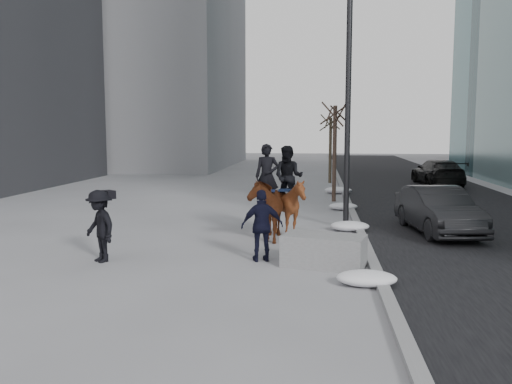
# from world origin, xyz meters

# --- Properties ---
(ground) EXTENTS (120.00, 120.00, 0.00)m
(ground) POSITION_xyz_m (0.00, 0.00, 0.00)
(ground) COLOR gray
(ground) RESTS_ON ground
(road) EXTENTS (8.00, 90.00, 0.01)m
(road) POSITION_xyz_m (7.00, 10.00, 0.01)
(road) COLOR black
(road) RESTS_ON ground
(curb) EXTENTS (0.25, 90.00, 0.12)m
(curb) POSITION_xyz_m (3.00, 10.00, 0.06)
(curb) COLOR gray
(curb) RESTS_ON ground
(planter) EXTENTS (2.05, 1.38, 0.75)m
(planter) POSITION_xyz_m (1.84, -0.88, 0.38)
(planter) COLOR gray
(planter) RESTS_ON ground
(car_near) EXTENTS (2.12, 4.53, 1.44)m
(car_near) POSITION_xyz_m (5.39, 3.68, 0.72)
(car_near) COLOR black
(car_near) RESTS_ON ground
(car_far) EXTENTS (2.44, 5.25, 1.49)m
(car_far) POSITION_xyz_m (8.55, 18.74, 0.74)
(car_far) COLOR black
(car_far) RESTS_ON ground
(tree_near) EXTENTS (1.20, 1.20, 4.71)m
(tree_near) POSITION_xyz_m (2.40, 10.88, 2.36)
(tree_near) COLOR #35271F
(tree_near) RESTS_ON ground
(tree_far) EXTENTS (1.20, 1.20, 4.34)m
(tree_far) POSITION_xyz_m (2.40, 19.33, 2.17)
(tree_far) COLOR #372E20
(tree_far) RESTS_ON ground
(mounted_left) EXTENTS (1.08, 2.20, 2.78)m
(mounted_left) POSITION_xyz_m (0.19, 2.23, 1.04)
(mounted_left) COLOR #47240E
(mounted_left) RESTS_ON ground
(mounted_right) EXTENTS (1.72, 1.87, 2.72)m
(mounted_right) POSITION_xyz_m (0.80, 2.60, 1.09)
(mounted_right) COLOR #532A10
(mounted_right) RESTS_ON ground
(feeder) EXTENTS (1.11, 0.99, 1.75)m
(feeder) POSITION_xyz_m (0.35, -0.51, 0.88)
(feeder) COLOR black
(feeder) RESTS_ON ground
(camera_crew) EXTENTS (1.28, 1.23, 1.75)m
(camera_crew) POSITION_xyz_m (-3.55, -1.01, 0.89)
(camera_crew) COLOR black
(camera_crew) RESTS_ON ground
(lamppost) EXTENTS (0.25, 1.87, 9.09)m
(lamppost) POSITION_xyz_m (2.60, 4.43, 4.99)
(lamppost) COLOR black
(lamppost) RESTS_ON ground
(snow_piles) EXTENTS (1.35, 17.03, 0.34)m
(snow_piles) POSITION_xyz_m (2.70, 6.34, 0.16)
(snow_piles) COLOR white
(snow_piles) RESTS_ON ground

